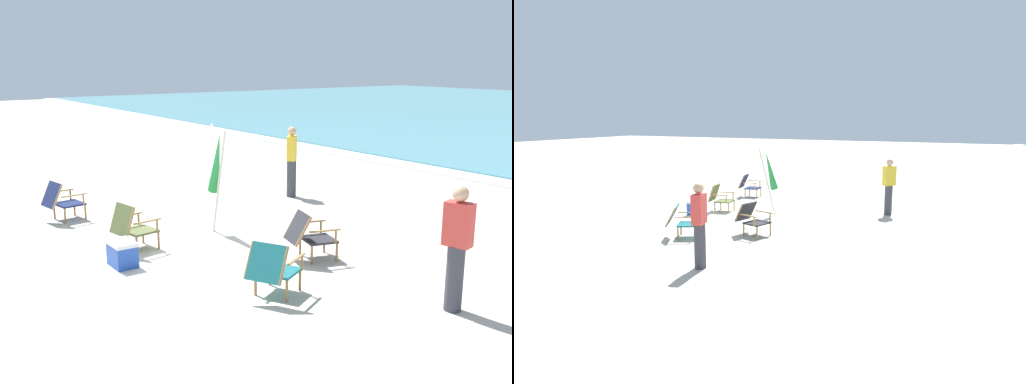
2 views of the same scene
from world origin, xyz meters
TOP-DOWN VIEW (x-y plane):
  - ground_plane at (0.00, 0.00)m, footprint 80.00×80.00m
  - beach_chair_back_right at (2.60, -0.02)m, footprint 0.86×0.93m
  - beach_chair_back_left at (-2.91, -1.14)m, footprint 0.67×0.80m
  - beach_chair_front_left at (-0.35, -0.76)m, footprint 0.67×0.76m
  - beach_chair_mid_center at (1.68, 1.37)m, footprint 0.76×0.89m
  - umbrella_furled_green at (-0.35, 0.90)m, footprint 0.82×0.35m
  - person_near_chairs at (4.26, 1.62)m, footprint 0.38×0.27m
  - person_by_waterline at (-2.01, 3.90)m, footprint 0.38×0.38m
  - cooler_box at (0.27, -1.19)m, footprint 0.49×0.35m

SIDE VIEW (x-z plane):
  - ground_plane at x=0.00m, z-range 0.00..0.00m
  - cooler_box at x=0.27m, z-range 0.00..0.40m
  - beach_chair_mid_center at x=1.68m, z-range 0.03..0.81m
  - beach_chair_back_right at x=2.60m, z-range 0.03..0.82m
  - beach_chair_back_left at x=-2.91m, z-range 0.03..0.83m
  - beach_chair_front_left at x=-0.35m, z-range 0.02..0.84m
  - person_near_chairs at x=4.26m, z-range 0.02..1.65m
  - person_by_waterline at x=-2.01m, z-range 0.02..1.65m
  - umbrella_furled_green at x=-0.35m, z-range 0.31..2.31m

